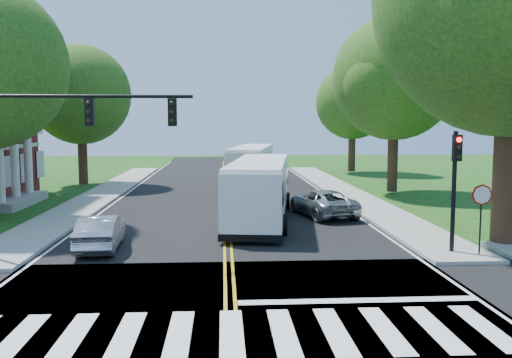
{
  "coord_description": "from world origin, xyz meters",
  "views": [
    {
      "loc": [
        -0.18,
        -12.54,
        4.81
      ],
      "look_at": [
        1.27,
        10.99,
        2.4
      ],
      "focal_mm": 38.0,
      "sensor_mm": 36.0,
      "label": 1
    }
  ],
  "objects": [
    {
      "name": "suv",
      "position": [
        5.01,
        15.13,
        0.7
      ],
      "size": [
        3.33,
        5.36,
        1.38
      ],
      "primitive_type": "imported",
      "rotation": [
        0.0,
        0.0,
        3.36
      ],
      "color": "#A6A8AD",
      "rests_on": "road"
    },
    {
      "name": "tree_east_far",
      "position": [
        12.5,
        40.0,
        6.86
      ],
      "size": [
        7.2,
        7.2,
        10.34
      ],
      "color": "#382716",
      "rests_on": "ground"
    },
    {
      "name": "tree_west_far",
      "position": [
        -11.0,
        30.0,
        7.0
      ],
      "size": [
        7.6,
        7.6,
        10.67
      ],
      "color": "#382716",
      "rests_on": "ground"
    },
    {
      "name": "center_line",
      "position": [
        0.0,
        22.0,
        0.01
      ],
      "size": [
        0.36,
        70.0,
        0.01
      ],
      "primitive_type": "cube",
      "color": "gold",
      "rests_on": "road"
    },
    {
      "name": "bus_follow",
      "position": [
        2.08,
        29.52,
        1.61
      ],
      "size": [
        4.38,
        11.99,
        3.04
      ],
      "rotation": [
        0.0,
        0.0,
        2.98
      ],
      "color": "white",
      "rests_on": "road"
    },
    {
      "name": "signal_ne",
      "position": [
        8.2,
        6.44,
        2.96
      ],
      "size": [
        0.3,
        0.46,
        4.4
      ],
      "color": "black",
      "rests_on": "ground"
    },
    {
      "name": "ground",
      "position": [
        0.0,
        0.0,
        0.0
      ],
      "size": [
        140.0,
        140.0,
        0.0
      ],
      "primitive_type": "plane",
      "color": "#103F0F",
      "rests_on": "ground"
    },
    {
      "name": "hatchback",
      "position": [
        -4.87,
        8.16,
        0.68
      ],
      "size": [
        1.67,
        4.12,
        1.33
      ],
      "primitive_type": "imported",
      "rotation": [
        0.0,
        0.0,
        3.21
      ],
      "color": "#AFB2B6",
      "rests_on": "road"
    },
    {
      "name": "sidewalk_ne",
      "position": [
        8.3,
        25.0,
        0.07
      ],
      "size": [
        2.6,
        40.0,
        0.15
      ],
      "primitive_type": "cube",
      "color": "gray",
      "rests_on": "ground"
    },
    {
      "name": "stop_bar",
      "position": [
        3.5,
        1.6,
        0.02
      ],
      "size": [
        6.6,
        0.4,
        0.01
      ],
      "primitive_type": "cube",
      "color": "silver",
      "rests_on": "road"
    },
    {
      "name": "bus_lead",
      "position": [
        1.66,
        14.03,
        1.6
      ],
      "size": [
        4.1,
        11.88,
        3.01
      ],
      "rotation": [
        0.0,
        0.0,
        3.0
      ],
      "color": "white",
      "rests_on": "road"
    },
    {
      "name": "crosswalk",
      "position": [
        0.0,
        -0.5,
        0.02
      ],
      "size": [
        12.6,
        3.0,
        0.01
      ],
      "primitive_type": "cube",
      "color": "silver",
      "rests_on": "road"
    },
    {
      "name": "sidewalk_nw",
      "position": [
        -8.3,
        25.0,
        0.07
      ],
      "size": [
        2.6,
        40.0,
        0.15
      ],
      "primitive_type": "cube",
      "color": "gray",
      "rests_on": "ground"
    },
    {
      "name": "edge_line_e",
      "position": [
        6.8,
        22.0,
        0.01
      ],
      "size": [
        0.12,
        70.0,
        0.01
      ],
      "primitive_type": "cube",
      "color": "silver",
      "rests_on": "road"
    },
    {
      "name": "tree_east_mid",
      "position": [
        11.5,
        24.0,
        7.86
      ],
      "size": [
        8.4,
        8.4,
        11.93
      ],
      "color": "#382716",
      "rests_on": "ground"
    },
    {
      "name": "cross_road",
      "position": [
        0.0,
        0.0,
        0.01
      ],
      "size": [
        60.0,
        12.0,
        0.01
      ],
      "primitive_type": "cube",
      "color": "black",
      "rests_on": "ground"
    },
    {
      "name": "edge_line_w",
      "position": [
        -6.8,
        22.0,
        0.01
      ],
      "size": [
        0.12,
        70.0,
        0.01
      ],
      "primitive_type": "cube",
      "color": "silver",
      "rests_on": "road"
    },
    {
      "name": "dark_sedan",
      "position": [
        5.13,
        16.43,
        0.61
      ],
      "size": [
        2.6,
        4.41,
        1.2
      ],
      "primitive_type": "imported",
      "rotation": [
        0.0,
        0.0,
        2.91
      ],
      "color": "black",
      "rests_on": "road"
    },
    {
      "name": "signal_nw",
      "position": [
        -5.86,
        6.43,
        4.38
      ],
      "size": [
        7.15,
        0.46,
        5.66
      ],
      "color": "black",
      "rests_on": "ground"
    },
    {
      "name": "stop_sign",
      "position": [
        9.0,
        5.98,
        2.03
      ],
      "size": [
        0.76,
        0.08,
        2.53
      ],
      "color": "black",
      "rests_on": "ground"
    },
    {
      "name": "road",
      "position": [
        0.0,
        18.0,
        0.01
      ],
      "size": [
        14.0,
        96.0,
        0.01
      ],
      "primitive_type": "cube",
      "color": "black",
      "rests_on": "ground"
    }
  ]
}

